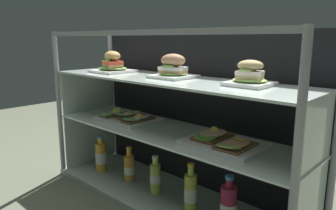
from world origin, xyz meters
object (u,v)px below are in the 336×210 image
(plated_roll_sandwich_right_of_center, at_px, (113,65))
(juice_bottle_front_fourth, at_px, (129,167))
(juice_bottle_front_second, at_px, (155,178))
(juice_bottle_front_right_end, at_px, (190,192))
(plated_roll_sandwich_far_right, at_px, (250,76))
(juice_bottle_near_post, at_px, (228,207))
(plated_roll_sandwich_near_left_corner, at_px, (173,69))
(open_sandwich_tray_far_left, at_px, (222,142))
(juice_bottle_tucked_behind, at_px, (101,156))
(open_sandwich_tray_left_of_center, at_px, (128,117))

(plated_roll_sandwich_right_of_center, xyz_separation_m, juice_bottle_front_fourth, (0.14, -0.01, -0.59))
(juice_bottle_front_second, xyz_separation_m, juice_bottle_front_right_end, (0.24, -0.01, 0.00))
(plated_roll_sandwich_far_right, bearing_deg, juice_bottle_near_post, -104.39)
(plated_roll_sandwich_near_left_corner, height_order, juice_bottle_front_second, plated_roll_sandwich_near_left_corner)
(juice_bottle_front_right_end, bearing_deg, open_sandwich_tray_far_left, 8.52)
(open_sandwich_tray_far_left, relative_size, juice_bottle_tucked_behind, 1.49)
(plated_roll_sandwich_right_of_center, height_order, open_sandwich_tray_left_of_center, plated_roll_sandwich_right_of_center)
(juice_bottle_near_post, bearing_deg, plated_roll_sandwich_right_of_center, 177.42)
(plated_roll_sandwich_near_left_corner, bearing_deg, juice_bottle_front_second, -143.04)
(juice_bottle_front_fourth, bearing_deg, juice_bottle_front_second, -3.11)
(open_sandwich_tray_far_left, bearing_deg, juice_bottle_front_fourth, -179.49)
(juice_bottle_front_fourth, bearing_deg, juice_bottle_tucked_behind, -170.85)
(open_sandwich_tray_far_left, relative_size, juice_bottle_front_fourth, 1.70)
(plated_roll_sandwich_far_right, distance_m, juice_bottle_near_post, 0.56)
(plated_roll_sandwich_right_of_center, bearing_deg, juice_bottle_front_fourth, -2.88)
(plated_roll_sandwich_near_left_corner, distance_m, juice_bottle_tucked_behind, 0.78)
(juice_bottle_front_right_end, bearing_deg, plated_roll_sandwich_near_left_corner, 160.44)
(plated_roll_sandwich_near_left_corner, bearing_deg, plated_roll_sandwich_far_right, 1.62)
(juice_bottle_front_second, bearing_deg, juice_bottle_near_post, -2.24)
(juice_bottle_tucked_behind, xyz_separation_m, juice_bottle_front_second, (0.46, 0.02, -0.01))
(plated_roll_sandwich_far_right, bearing_deg, open_sandwich_tray_far_left, -150.82)
(juice_bottle_front_fourth, bearing_deg, open_sandwich_tray_far_left, 0.51)
(plated_roll_sandwich_far_right, relative_size, juice_bottle_front_second, 0.83)
(plated_roll_sandwich_near_left_corner, xyz_separation_m, juice_bottle_front_right_end, (0.17, -0.06, -0.57))
(plated_roll_sandwich_right_of_center, height_order, juice_bottle_near_post, plated_roll_sandwich_right_of_center)
(plated_roll_sandwich_far_right, relative_size, juice_bottle_near_post, 0.70)
(plated_roll_sandwich_near_left_corner, xyz_separation_m, open_sandwich_tray_far_left, (0.32, -0.04, -0.29))
(juice_bottle_near_post, bearing_deg, juice_bottle_tucked_behind, -179.62)
(plated_roll_sandwich_right_of_center, bearing_deg, open_sandwich_tray_left_of_center, 4.59)
(plated_roll_sandwich_far_right, height_order, open_sandwich_tray_far_left, plated_roll_sandwich_far_right)
(open_sandwich_tray_left_of_center, height_order, juice_bottle_front_right_end, open_sandwich_tray_left_of_center)
(plated_roll_sandwich_right_of_center, bearing_deg, juice_bottle_tucked_behind, -154.74)
(juice_bottle_near_post, bearing_deg, plated_roll_sandwich_near_left_corner, 169.32)
(juice_bottle_front_right_end, distance_m, juice_bottle_near_post, 0.22)
(plated_roll_sandwich_far_right, bearing_deg, juice_bottle_tucked_behind, -174.45)
(juice_bottle_front_fourth, height_order, juice_bottle_front_second, juice_bottle_front_second)
(plated_roll_sandwich_right_of_center, height_order, plated_roll_sandwich_near_left_corner, plated_roll_sandwich_right_of_center)
(juice_bottle_front_second, bearing_deg, juice_bottle_front_right_end, -1.18)
(plated_roll_sandwich_far_right, xyz_separation_m, open_sandwich_tray_far_left, (-0.09, -0.05, -0.29))
(plated_roll_sandwich_far_right, relative_size, juice_bottle_front_right_end, 0.73)
(juice_bottle_front_fourth, bearing_deg, plated_roll_sandwich_right_of_center, 177.12)
(open_sandwich_tray_left_of_center, relative_size, juice_bottle_tucked_behind, 1.49)
(plated_roll_sandwich_right_of_center, bearing_deg, plated_roll_sandwich_far_right, 3.24)
(juice_bottle_tucked_behind, bearing_deg, plated_roll_sandwich_near_left_corner, 8.58)
(plated_roll_sandwich_near_left_corner, height_order, juice_bottle_front_right_end, plated_roll_sandwich_near_left_corner)
(plated_roll_sandwich_right_of_center, distance_m, plated_roll_sandwich_far_right, 0.85)
(plated_roll_sandwich_right_of_center, bearing_deg, juice_bottle_front_second, -3.02)
(open_sandwich_tray_left_of_center, distance_m, juice_bottle_front_fourth, 0.30)
(juice_bottle_near_post, bearing_deg, open_sandwich_tray_left_of_center, 176.31)
(juice_bottle_front_right_end, bearing_deg, plated_roll_sandwich_far_right, 16.63)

